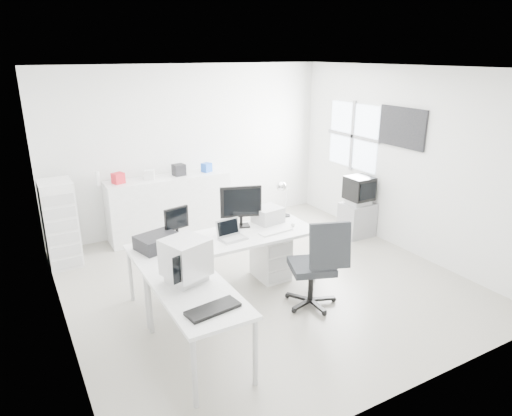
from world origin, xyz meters
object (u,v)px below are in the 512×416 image
laser_printer (268,215)px  sideboard (170,206)px  crt_tv (359,191)px  laptop (233,232)px  tv_cabinet (357,219)px  lcd_monitor_small (177,224)px  lcd_monitor_large (241,206)px  filing_cabinet (60,224)px  office_chair (312,262)px  inkjet_printer (158,242)px  drawer_pedestal (271,257)px  main_desk (226,264)px  crt_monitor (186,262)px  side_desk (198,324)px

laser_printer → sideboard: bearing=100.4°
laser_printer → crt_tv: bearing=2.0°
laptop → tv_cabinet: size_ratio=0.58×
lcd_monitor_small → lcd_monitor_large: 0.90m
tv_cabinet → filing_cabinet: size_ratio=0.45×
laser_printer → office_chair: bearing=-99.6°
inkjet_printer → sideboard: (0.86, 2.12, -0.32)m
drawer_pedestal → main_desk: bearing=-175.9°
lcd_monitor_large → laptop: bearing=-112.9°
filing_cabinet → crt_monitor: bearing=-72.0°
main_desk → lcd_monitor_small: lcd_monitor_small is taller
crt_monitor → sideboard: (0.86, 3.07, -0.45)m
inkjet_printer → crt_tv: bearing=-6.9°
laptop → lcd_monitor_small: bearing=143.6°
laser_printer → sideboard: sideboard is taller
inkjet_printer → laptop: (0.90, -0.20, 0.02)m
filing_cabinet → lcd_monitor_large: bearing=-38.0°
inkjet_printer → crt_tv: size_ratio=0.94×
side_desk → laptop: (0.90, 1.00, 0.48)m
lcd_monitor_large → sideboard: (-0.34, 1.97, -0.53)m
lcd_monitor_small → lcd_monitor_large: lcd_monitor_large is taller
sideboard → side_desk: bearing=-104.5°
lcd_monitor_small → tv_cabinet: bearing=-5.7°
side_desk → laser_printer: size_ratio=3.80×
main_desk → drawer_pedestal: (0.70, 0.05, -0.08)m
lcd_monitor_small → crt_tv: bearing=-5.7°
lcd_monitor_small → crt_monitor: bearing=-117.7°
side_desk → laptop: 1.43m
inkjet_printer → laser_printer: laser_printer is taller
crt_monitor → laptop: bearing=21.9°
drawer_pedestal → lcd_monitor_small: bearing=170.9°
drawer_pedestal → office_chair: bearing=-86.5°
tv_cabinet → sideboard: bearing=150.1°
inkjet_printer → lcd_monitor_large: size_ratio=0.82×
main_desk → crt_tv: crt_tv is taller
main_desk → office_chair: (0.75, -0.82, 0.19)m
inkjet_printer → tv_cabinet: bearing=-6.9°
tv_cabinet → drawer_pedestal: bearing=-164.0°
drawer_pedestal → sideboard: size_ratio=0.29×
inkjet_printer → main_desk: bearing=-22.1°
office_chair → sideboard: bearing=123.8°
office_chair → tv_cabinet: 2.50m
inkjet_printer → lcd_monitor_large: lcd_monitor_large is taller
lcd_monitor_small → sideboard: bearing=61.7°
laser_printer → filing_cabinet: (-2.49, 1.66, -0.22)m
inkjet_printer → office_chair: size_ratio=0.41×
drawer_pedestal → crt_tv: bearing=16.0°
drawer_pedestal → sideboard: (-0.69, 2.17, 0.21)m
lcd_monitor_small → tv_cabinet: size_ratio=0.72×
lcd_monitor_large → crt_tv: size_ratio=1.15×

